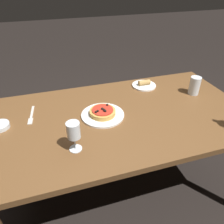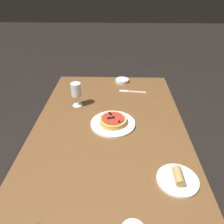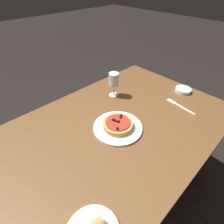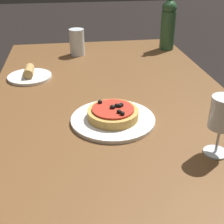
{
  "view_description": "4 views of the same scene",
  "coord_description": "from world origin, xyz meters",
  "px_view_note": "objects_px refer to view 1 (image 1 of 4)",
  "views": [
    {
      "loc": [
        -0.39,
        -1.04,
        1.49
      ],
      "look_at": [
        -0.07,
        -0.02,
        0.77
      ],
      "focal_mm": 35.0,
      "sensor_mm": 36.0,
      "label": 1
    },
    {
      "loc": [
        0.92,
        0.05,
        1.48
      ],
      "look_at": [
        -0.09,
        0.02,
        0.83
      ],
      "focal_mm": 35.0,
      "sensor_mm": 36.0,
      "label": 2
    },
    {
      "loc": [
        0.37,
        0.48,
        1.38
      ],
      "look_at": [
        -0.11,
        -0.01,
        0.82
      ],
      "focal_mm": 28.0,
      "sensor_mm": 36.0,
      "label": 3
    },
    {
      "loc": [
        -0.95,
        0.15,
        1.21
      ],
      "look_at": [
        -0.15,
        0.03,
        0.78
      ],
      "focal_mm": 50.0,
      "sensor_mm": 36.0,
      "label": 4
    }
  ],
  "objects_px": {
    "pizza": "(103,112)",
    "fork": "(31,116)",
    "dining_table": "(122,125)",
    "water_cup": "(195,86)",
    "side_plate": "(144,85)",
    "side_bowl": "(0,126)",
    "wine_glass": "(74,131)",
    "dinner_plate": "(103,115)"
  },
  "relations": [
    {
      "from": "pizza",
      "to": "fork",
      "type": "xyz_separation_m",
      "value": [
        -0.42,
        0.12,
        -0.03
      ]
    },
    {
      "from": "dining_table",
      "to": "water_cup",
      "type": "relative_size",
      "value": 12.53
    },
    {
      "from": "fork",
      "to": "side_plate",
      "type": "bearing_deg",
      "value": 107.6
    },
    {
      "from": "pizza",
      "to": "side_bowl",
      "type": "bearing_deg",
      "value": 174.22
    },
    {
      "from": "wine_glass",
      "to": "fork",
      "type": "height_order",
      "value": "wine_glass"
    },
    {
      "from": "water_cup",
      "to": "dining_table",
      "type": "bearing_deg",
      "value": -170.39
    },
    {
      "from": "dining_table",
      "to": "pizza",
      "type": "distance_m",
      "value": 0.16
    },
    {
      "from": "pizza",
      "to": "side_bowl",
      "type": "distance_m",
      "value": 0.59
    },
    {
      "from": "fork",
      "to": "side_plate",
      "type": "xyz_separation_m",
      "value": [
        0.82,
        0.16,
        0.01
      ]
    },
    {
      "from": "wine_glass",
      "to": "water_cup",
      "type": "bearing_deg",
      "value": 19.52
    },
    {
      "from": "wine_glass",
      "to": "water_cup",
      "type": "height_order",
      "value": "wine_glass"
    },
    {
      "from": "wine_glass",
      "to": "dinner_plate",
      "type": "bearing_deg",
      "value": 49.59
    },
    {
      "from": "water_cup",
      "to": "dinner_plate",
      "type": "bearing_deg",
      "value": -173.73
    },
    {
      "from": "dining_table",
      "to": "wine_glass",
      "type": "xyz_separation_m",
      "value": [
        -0.32,
        -0.22,
        0.19
      ]
    },
    {
      "from": "dinner_plate",
      "to": "water_cup",
      "type": "bearing_deg",
      "value": 6.27
    },
    {
      "from": "water_cup",
      "to": "side_bowl",
      "type": "xyz_separation_m",
      "value": [
        -1.27,
        -0.02,
        -0.05
      ]
    },
    {
      "from": "pizza",
      "to": "side_bowl",
      "type": "height_order",
      "value": "pizza"
    },
    {
      "from": "water_cup",
      "to": "side_bowl",
      "type": "bearing_deg",
      "value": -179.25
    },
    {
      "from": "dinner_plate",
      "to": "side_bowl",
      "type": "height_order",
      "value": "side_bowl"
    },
    {
      "from": "dinner_plate",
      "to": "fork",
      "type": "xyz_separation_m",
      "value": [
        -0.42,
        0.12,
        -0.0
      ]
    },
    {
      "from": "water_cup",
      "to": "side_plate",
      "type": "bearing_deg",
      "value": 143.78
    },
    {
      "from": "fork",
      "to": "side_plate",
      "type": "height_order",
      "value": "side_plate"
    },
    {
      "from": "dinner_plate",
      "to": "fork",
      "type": "bearing_deg",
      "value": 163.5
    },
    {
      "from": "side_bowl",
      "to": "pizza",
      "type": "bearing_deg",
      "value": -5.78
    },
    {
      "from": "water_cup",
      "to": "side_plate",
      "type": "xyz_separation_m",
      "value": [
        -0.29,
        0.21,
        -0.05
      ]
    },
    {
      "from": "side_bowl",
      "to": "side_plate",
      "type": "distance_m",
      "value": 1.01
    },
    {
      "from": "water_cup",
      "to": "pizza",
      "type": "bearing_deg",
      "value": -173.72
    },
    {
      "from": "side_bowl",
      "to": "fork",
      "type": "relative_size",
      "value": 0.54
    },
    {
      "from": "dining_table",
      "to": "side_plate",
      "type": "xyz_separation_m",
      "value": [
        0.28,
        0.31,
        0.09
      ]
    },
    {
      "from": "water_cup",
      "to": "fork",
      "type": "bearing_deg",
      "value": 177.55
    },
    {
      "from": "side_bowl",
      "to": "fork",
      "type": "xyz_separation_m",
      "value": [
        0.17,
        0.06,
        -0.01
      ]
    },
    {
      "from": "dining_table",
      "to": "fork",
      "type": "height_order",
      "value": "fork"
    },
    {
      "from": "wine_glass",
      "to": "water_cup",
      "type": "relative_size",
      "value": 1.28
    },
    {
      "from": "pizza",
      "to": "side_plate",
      "type": "distance_m",
      "value": 0.49
    },
    {
      "from": "water_cup",
      "to": "fork",
      "type": "relative_size",
      "value": 0.64
    },
    {
      "from": "side_plate",
      "to": "fork",
      "type": "bearing_deg",
      "value": -168.74
    },
    {
      "from": "fork",
      "to": "water_cup",
      "type": "bearing_deg",
      "value": 93.9
    },
    {
      "from": "pizza",
      "to": "fork",
      "type": "relative_size",
      "value": 0.79
    },
    {
      "from": "pizza",
      "to": "side_plate",
      "type": "height_order",
      "value": "pizza"
    },
    {
      "from": "wine_glass",
      "to": "fork",
      "type": "distance_m",
      "value": 0.44
    },
    {
      "from": "dinner_plate",
      "to": "pizza",
      "type": "xyz_separation_m",
      "value": [
        -0.0,
        -0.0,
        0.02
      ]
    },
    {
      "from": "dinner_plate",
      "to": "side_plate",
      "type": "height_order",
      "value": "side_plate"
    }
  ]
}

